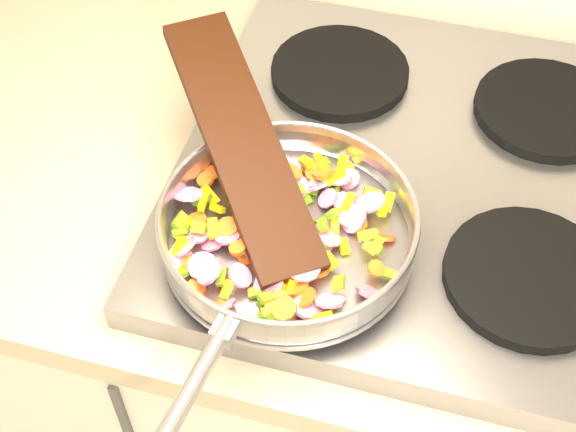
# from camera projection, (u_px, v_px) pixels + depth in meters

# --- Properties ---
(cooktop) EXTENTS (0.60, 0.60, 0.04)m
(cooktop) POSITION_uv_depth(u_px,v_px,m) (421.00, 178.00, 1.01)
(cooktop) COLOR #939399
(cooktop) RESTS_ON counter_top
(grate_fl) EXTENTS (0.19, 0.19, 0.02)m
(grate_fl) POSITION_uv_depth(u_px,v_px,m) (285.00, 224.00, 0.93)
(grate_fl) COLOR black
(grate_fl) RESTS_ON cooktop
(grate_fr) EXTENTS (0.19, 0.19, 0.02)m
(grate_fr) POSITION_uv_depth(u_px,v_px,m) (529.00, 277.00, 0.88)
(grate_fr) COLOR black
(grate_fr) RESTS_ON cooktop
(grate_bl) EXTENTS (0.19, 0.19, 0.02)m
(grate_bl) POSITION_uv_depth(u_px,v_px,m) (340.00, 72.00, 1.10)
(grate_bl) COLOR black
(grate_bl) RESTS_ON cooktop
(grate_br) EXTENTS (0.19, 0.19, 0.02)m
(grate_br) POSITION_uv_depth(u_px,v_px,m) (547.00, 109.00, 1.06)
(grate_br) COLOR black
(grate_br) RESTS_ON cooktop
(saute_pan) EXTENTS (0.32, 0.49, 0.05)m
(saute_pan) POSITION_uv_depth(u_px,v_px,m) (287.00, 227.00, 0.88)
(saute_pan) COLOR #9E9EA5
(saute_pan) RESTS_ON grate_fl
(vegetable_heap) EXTENTS (0.27, 0.26, 0.05)m
(vegetable_heap) POSITION_uv_depth(u_px,v_px,m) (278.00, 232.00, 0.89)
(vegetable_heap) COLOR #CA1363
(vegetable_heap) RESTS_ON saute_pan
(wooden_spatula) EXTENTS (0.27, 0.31, 0.11)m
(wooden_spatula) POSITION_uv_depth(u_px,v_px,m) (242.00, 141.00, 0.90)
(wooden_spatula) COLOR black
(wooden_spatula) RESTS_ON saute_pan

